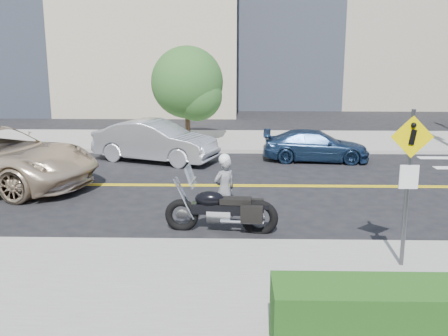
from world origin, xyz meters
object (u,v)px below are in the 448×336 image
motorcyclist (225,187)px  parked_car_silver (155,141)px  motorcycle (221,199)px  parked_car_blue (316,146)px  pedestrian_sign (409,174)px

motorcyclist → parked_car_silver: 7.33m
motorcycle → parked_car_blue: motorcycle is taller
pedestrian_sign → motorcycle: size_ratio=1.17×
pedestrian_sign → parked_car_silver: pedestrian_sign is taller
pedestrian_sign → parked_car_blue: (-0.19, 10.02, -1.39)m
pedestrian_sign → motorcycle: (-3.53, 2.20, -1.18)m
parked_car_silver → parked_car_blue: parked_car_silver is taller
motorcycle → motorcyclist: bearing=91.3°
pedestrian_sign → motorcycle: pedestrian_sign is taller
motorcycle → parked_car_silver: motorcycle is taller
motorcycle → parked_car_silver: bearing=114.7°
pedestrian_sign → motorcyclist: (-3.48, 3.01, -1.11)m
motorcyclist → parked_car_blue: 7.75m
pedestrian_sign → motorcycle: bearing=148.1°
motorcyclist → motorcycle: bearing=53.4°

